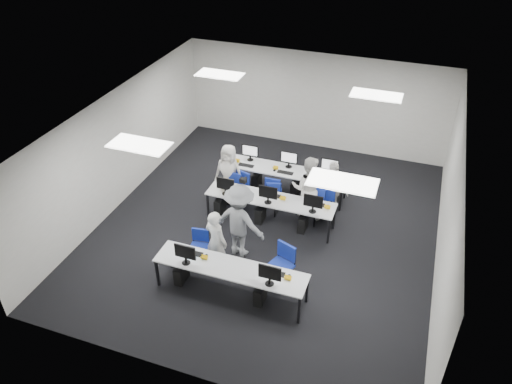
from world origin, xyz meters
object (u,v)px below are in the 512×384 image
(student_0, at_px, (216,241))
(student_3, at_px, (331,189))
(chair_5, at_px, (238,189))
(chair_6, at_px, (274,198))
(chair_2, at_px, (239,195))
(chair_1, at_px, (280,273))
(chair_4, at_px, (324,213))
(desk_front, at_px, (230,269))
(chair_7, at_px, (319,205))
(desk_mid, at_px, (270,200))
(student_1, at_px, (308,188))
(chair_0, at_px, (199,253))
(student_2, at_px, (229,172))
(photographer, at_px, (240,221))
(chair_3, at_px, (270,202))

(student_0, height_order, student_3, student_3)
(chair_5, bearing_deg, chair_6, 6.80)
(chair_2, bearing_deg, chair_6, 31.40)
(chair_1, bearing_deg, student_3, 101.87)
(student_0, xyz_separation_m, student_3, (1.90, 2.84, 0.00))
(chair_4, bearing_deg, desk_front, -118.45)
(chair_7, bearing_deg, chair_5, -170.83)
(desk_mid, height_order, chair_5, chair_5)
(chair_5, relative_size, chair_7, 0.96)
(chair_2, bearing_deg, chair_5, 134.23)
(desk_mid, relative_size, student_1, 1.89)
(chair_0, relative_size, student_3, 0.53)
(desk_front, distance_m, chair_7, 3.53)
(chair_2, bearing_deg, desk_front, -53.56)
(chair_5, height_order, student_0, student_0)
(chair_7, xyz_separation_m, student_2, (-2.44, -0.03, 0.49))
(chair_4, relative_size, student_2, 0.59)
(desk_mid, bearing_deg, chair_1, -66.07)
(desk_mid, distance_m, chair_7, 1.36)
(chair_5, bearing_deg, student_3, 10.75)
(chair_1, xyz_separation_m, student_2, (-2.25, 2.69, 0.48))
(chair_2, bearing_deg, photographer, -49.83)
(chair_5, height_order, student_3, student_3)
(chair_5, relative_size, student_2, 0.57)
(chair_6, height_order, student_2, student_2)
(student_2, bearing_deg, chair_0, -80.61)
(chair_3, distance_m, chair_6, 0.24)
(chair_3, bearing_deg, chair_1, -69.03)
(chair_1, distance_m, chair_2, 3.14)
(desk_front, xyz_separation_m, chair_5, (-1.14, 3.35, -0.40))
(student_2, bearing_deg, chair_6, 2.71)
(chair_2, height_order, chair_4, chair_4)
(chair_5, distance_m, student_0, 2.83)
(chair_5, bearing_deg, desk_mid, -24.98)
(desk_mid, height_order, student_3, student_3)
(student_1, bearing_deg, chair_7, -162.33)
(desk_front, distance_m, student_1, 3.29)
(chair_0, height_order, chair_4, chair_4)
(photographer, bearing_deg, student_0, 75.80)
(chair_2, height_order, chair_7, chair_7)
(chair_1, relative_size, chair_2, 1.08)
(chair_3, relative_size, chair_6, 1.06)
(desk_front, height_order, chair_4, chair_4)
(chair_0, relative_size, chair_2, 0.92)
(photographer, bearing_deg, chair_2, -58.16)
(student_0, bearing_deg, chair_0, 14.06)
(desk_front, relative_size, student_2, 2.05)
(chair_3, bearing_deg, desk_front, -88.91)
(chair_0, relative_size, chair_3, 0.95)
(chair_7, relative_size, student_2, 0.59)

